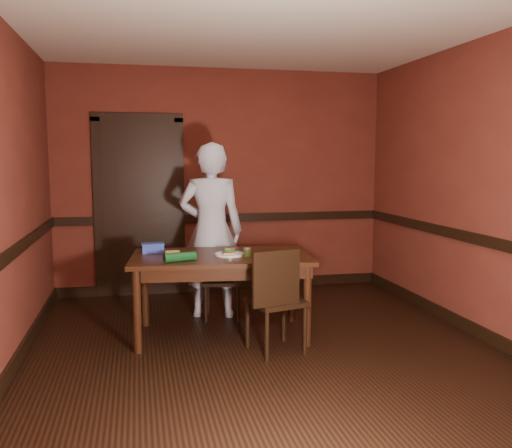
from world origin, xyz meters
name	(u,v)px	position (x,y,z in m)	size (l,w,h in m)	color
floor	(265,351)	(0.00, 0.00, 0.00)	(4.00, 4.50, 0.01)	black
ceiling	(266,22)	(0.00, 0.00, 2.70)	(4.00, 4.50, 0.01)	#ECEACD
wall_back	(223,181)	(0.00, 2.25, 1.35)	(4.00, 0.02, 2.70)	maroon
wall_front	(390,227)	(0.00, -2.25, 1.35)	(4.00, 0.02, 2.70)	maroon
wall_left	(3,197)	(-2.00, 0.00, 1.35)	(0.02, 4.50, 2.70)	maroon
wall_right	(482,190)	(2.00, 0.00, 1.35)	(0.02, 4.50, 2.70)	maroon
dado_back	(223,218)	(0.00, 2.23, 0.90)	(4.00, 0.03, 0.10)	black
dado_left	(8,256)	(-1.99, 0.00, 0.90)	(0.03, 4.50, 0.10)	black
dado_right	(478,239)	(1.99, 0.00, 0.90)	(0.03, 4.50, 0.10)	black
baseboard_back	(224,285)	(0.00, 2.23, 0.06)	(4.00, 0.03, 0.12)	black
baseboard_left	(14,364)	(-1.99, 0.00, 0.06)	(0.03, 4.50, 0.12)	black
baseboard_right	(473,329)	(1.99, 0.00, 0.06)	(0.03, 4.50, 0.12)	black
door	(140,204)	(-1.00, 2.22, 1.09)	(1.05, 0.07, 2.20)	black
dining_table	(221,295)	(-0.29, 0.50, 0.38)	(1.61, 0.91, 0.76)	black
chair_far	(222,279)	(-0.20, 1.05, 0.40)	(0.37, 0.37, 0.80)	black
chair_near	(276,299)	(0.09, 0.00, 0.45)	(0.42, 0.42, 0.90)	black
person	(211,231)	(-0.29, 1.15, 0.89)	(0.65, 0.43, 1.79)	silver
sandwich_plate	(229,253)	(-0.22, 0.47, 0.77)	(0.26, 0.26, 0.07)	white
sauce_jar	(247,252)	(-0.07, 0.38, 0.80)	(0.07, 0.07, 0.08)	#518D39
cheese_saucer	(173,255)	(-0.73, 0.50, 0.78)	(0.17, 0.17, 0.05)	white
food_tub	(153,248)	(-0.89, 0.76, 0.80)	(0.21, 0.15, 0.09)	blue
wrapped_veg	(180,257)	(-0.68, 0.27, 0.79)	(0.08, 0.08, 0.28)	#11471E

